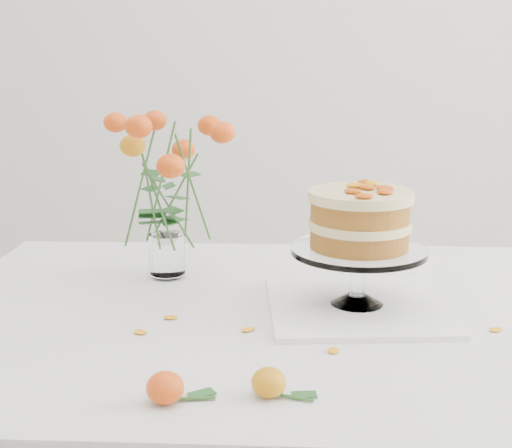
# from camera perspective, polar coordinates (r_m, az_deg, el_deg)

# --- Properties ---
(table) EXTENTS (1.43, 0.93, 0.76)m
(table) POSITION_cam_1_polar(r_m,az_deg,el_deg) (1.34, 4.81, -10.22)
(table) COLOR tan
(table) RESTS_ON ground
(napkin) EXTENTS (0.34, 0.34, 0.01)m
(napkin) POSITION_cam_1_polar(r_m,az_deg,el_deg) (1.33, 8.06, -6.53)
(napkin) COLOR white
(napkin) RESTS_ON table
(cake_stand) EXTENTS (0.25, 0.25, 0.22)m
(cake_stand) POSITION_cam_1_polar(r_m,az_deg,el_deg) (1.29, 8.28, -0.12)
(cake_stand) COLOR white
(cake_stand) RESTS_ON napkin
(rose_vase) EXTENTS (0.30, 0.30, 0.37)m
(rose_vase) POSITION_cam_1_polar(r_m,az_deg,el_deg) (1.46, -7.32, 3.93)
(rose_vase) COLOR white
(rose_vase) RESTS_ON table
(loose_rose_near) EXTENTS (0.09, 0.05, 0.04)m
(loose_rose_near) POSITION_cam_1_polar(r_m,az_deg,el_deg) (1.00, 1.05, -12.57)
(loose_rose_near) COLOR orange
(loose_rose_near) RESTS_ON table
(loose_rose_far) EXTENTS (0.09, 0.05, 0.04)m
(loose_rose_far) POSITION_cam_1_polar(r_m,az_deg,el_deg) (0.99, -7.26, -12.88)
(loose_rose_far) COLOR red
(loose_rose_far) RESTS_ON table
(stray_petal_a) EXTENTS (0.03, 0.02, 0.00)m
(stray_petal_a) POSITION_cam_1_polar(r_m,az_deg,el_deg) (1.22, -0.66, -8.45)
(stray_petal_a) COLOR #FFA510
(stray_petal_a) RESTS_ON table
(stray_petal_b) EXTENTS (0.03, 0.02, 0.00)m
(stray_petal_b) POSITION_cam_1_polar(r_m,az_deg,el_deg) (1.18, 4.14, -9.25)
(stray_petal_b) COLOR #FFA510
(stray_petal_b) RESTS_ON table
(stray_petal_c) EXTENTS (0.03, 0.02, 0.00)m
(stray_petal_c) POSITION_cam_1_polar(r_m,az_deg,el_deg) (1.15, 6.21, -10.04)
(stray_petal_c) COLOR #FFA510
(stray_petal_c) RESTS_ON table
(stray_petal_d) EXTENTS (0.03, 0.02, 0.00)m
(stray_petal_d) POSITION_cam_1_polar(r_m,az_deg,el_deg) (1.28, -6.84, -7.44)
(stray_petal_d) COLOR #FFA510
(stray_petal_d) RESTS_ON table
(stray_petal_e) EXTENTS (0.03, 0.02, 0.00)m
(stray_petal_e) POSITION_cam_1_polar(r_m,az_deg,el_deg) (1.22, -9.25, -8.55)
(stray_petal_e) COLOR #FFA510
(stray_petal_e) RESTS_ON table
(stray_petal_f) EXTENTS (0.03, 0.02, 0.00)m
(stray_petal_f) POSITION_cam_1_polar(r_m,az_deg,el_deg) (1.28, 18.64, -8.02)
(stray_petal_f) COLOR #FFA510
(stray_petal_f) RESTS_ON table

